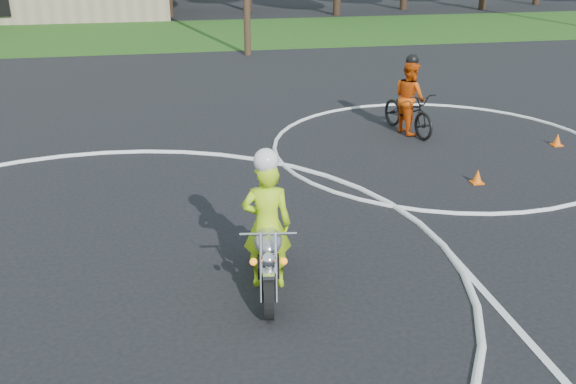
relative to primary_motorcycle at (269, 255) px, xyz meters
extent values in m
cube|color=#1E4714|center=(-2.89, 24.80, -0.56)|extent=(120.00, 10.00, 0.02)
torus|color=silver|center=(-2.89, 0.80, -0.56)|extent=(12.12, 12.12, 0.12)
torus|color=silver|center=(5.11, 5.80, -0.56)|extent=(8.10, 8.10, 0.10)
cylinder|color=black|center=(-0.11, -0.73, -0.23)|extent=(0.23, 0.68, 0.67)
cylinder|color=black|center=(0.12, 0.81, -0.23)|extent=(0.23, 0.68, 0.67)
cube|color=black|center=(0.01, 0.10, -0.12)|extent=(0.40, 0.65, 0.33)
ellipsoid|color=#A9A8AD|center=(-0.02, -0.12, 0.30)|extent=(0.50, 0.76, 0.31)
cube|color=black|center=(0.06, 0.43, 0.25)|extent=(0.39, 0.70, 0.11)
cylinder|color=silver|center=(-0.20, -0.62, 0.15)|extent=(0.11, 0.40, 0.90)
cylinder|color=white|center=(0.00, -0.65, 0.15)|extent=(0.11, 0.40, 0.90)
cube|color=white|center=(-0.12, -0.75, 0.12)|extent=(0.19, 0.27, 0.06)
cylinder|color=silver|center=(-0.07, -0.45, 0.57)|extent=(0.78, 0.16, 0.04)
sphere|color=white|center=(-0.13, -0.84, 0.38)|extent=(0.20, 0.20, 0.20)
sphere|color=orange|center=(-0.32, -0.79, 0.34)|extent=(0.10, 0.10, 0.10)
sphere|color=orange|center=(0.07, -0.84, 0.34)|extent=(0.10, 0.10, 0.10)
cylinder|color=white|center=(0.25, 0.51, -0.23)|extent=(0.22, 0.89, 0.09)
imported|color=#AEE217|center=(0.00, 0.14, 0.42)|extent=(0.78, 0.57, 1.97)
sphere|color=silver|center=(-0.01, 0.09, 1.43)|extent=(0.35, 0.35, 0.35)
imported|color=black|center=(4.80, 7.08, -0.01)|extent=(1.23, 2.25, 1.12)
imported|color=#D34B0B|center=(4.80, 7.08, 0.37)|extent=(0.90, 1.05, 1.87)
sphere|color=black|center=(4.80, 7.08, 1.33)|extent=(0.32, 0.32, 0.32)
cone|color=#FF650D|center=(4.98, 3.40, -0.42)|extent=(0.22, 0.22, 0.30)
cube|color=#FF650D|center=(4.98, 3.40, -0.55)|extent=(0.24, 0.24, 0.03)
cone|color=#FF650D|center=(8.04, 5.37, -0.42)|extent=(0.22, 0.22, 0.30)
cube|color=#FF650D|center=(8.04, 5.37, -0.55)|extent=(0.24, 0.24, 0.03)
camera|label=1|loc=(-1.25, -8.18, 4.43)|focal=40.00mm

